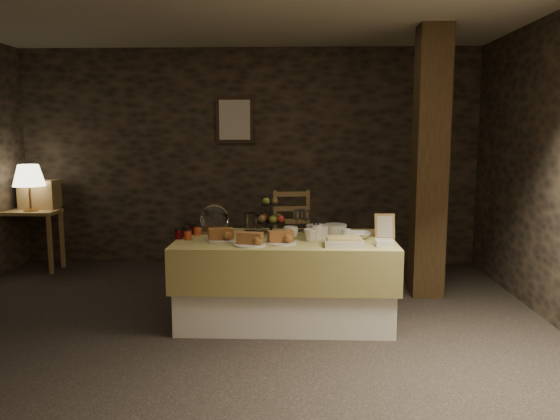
{
  "coord_description": "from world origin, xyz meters",
  "views": [
    {
      "loc": [
        0.62,
        -4.11,
        1.59
      ],
      "look_at": [
        0.47,
        0.2,
        0.99
      ],
      "focal_mm": 35.0,
      "sensor_mm": 36.0,
      "label": 1
    }
  ],
  "objects_px": {
    "console_table": "(30,222)",
    "fruit_stand": "(272,217)",
    "chair": "(293,238)",
    "timber_column": "(430,164)",
    "wine_rack": "(40,194)",
    "table_lamp": "(29,176)",
    "buffet_table": "(285,273)"
  },
  "relations": [
    {
      "from": "chair",
      "to": "timber_column",
      "type": "bearing_deg",
      "value": -36.77
    },
    {
      "from": "table_lamp",
      "to": "chair",
      "type": "bearing_deg",
      "value": -0.16
    },
    {
      "from": "table_lamp",
      "to": "chair",
      "type": "distance_m",
      "value": 3.09
    },
    {
      "from": "buffet_table",
      "to": "table_lamp",
      "type": "height_order",
      "value": "table_lamp"
    },
    {
      "from": "table_lamp",
      "to": "chair",
      "type": "relative_size",
      "value": 0.73
    },
    {
      "from": "chair",
      "to": "fruit_stand",
      "type": "bearing_deg",
      "value": -104.85
    },
    {
      "from": "buffet_table",
      "to": "wine_rack",
      "type": "height_order",
      "value": "wine_rack"
    },
    {
      "from": "wine_rack",
      "to": "timber_column",
      "type": "height_order",
      "value": "timber_column"
    },
    {
      "from": "console_table",
      "to": "wine_rack",
      "type": "height_order",
      "value": "wine_rack"
    },
    {
      "from": "buffet_table",
      "to": "wine_rack",
      "type": "distance_m",
      "value": 3.49
    },
    {
      "from": "table_lamp",
      "to": "wine_rack",
      "type": "xyz_separation_m",
      "value": [
        0.0,
        0.23,
        -0.23
      ]
    },
    {
      "from": "fruit_stand",
      "to": "buffet_table",
      "type": "bearing_deg",
      "value": -62.46
    },
    {
      "from": "wine_rack",
      "to": "timber_column",
      "type": "relative_size",
      "value": 0.16
    },
    {
      "from": "table_lamp",
      "to": "timber_column",
      "type": "height_order",
      "value": "timber_column"
    },
    {
      "from": "wine_rack",
      "to": "chair",
      "type": "distance_m",
      "value": 3.05
    },
    {
      "from": "wine_rack",
      "to": "timber_column",
      "type": "distance_m",
      "value": 4.47
    },
    {
      "from": "chair",
      "to": "console_table",
      "type": "bearing_deg",
      "value": 171.78
    },
    {
      "from": "table_lamp",
      "to": "timber_column",
      "type": "distance_m",
      "value": 4.4
    },
    {
      "from": "table_lamp",
      "to": "chair",
      "type": "xyz_separation_m",
      "value": [
        3.01,
        -0.01,
        -0.69
      ]
    },
    {
      "from": "console_table",
      "to": "buffet_table",
      "type": "bearing_deg",
      "value": -28.32
    },
    {
      "from": "console_table",
      "to": "chair",
      "type": "height_order",
      "value": "chair"
    },
    {
      "from": "timber_column",
      "to": "buffet_table",
      "type": "bearing_deg",
      "value": -149.62
    },
    {
      "from": "wine_rack",
      "to": "fruit_stand",
      "type": "height_order",
      "value": "fruit_stand"
    },
    {
      "from": "timber_column",
      "to": "fruit_stand",
      "type": "bearing_deg",
      "value": -159.45
    },
    {
      "from": "wine_rack",
      "to": "chair",
      "type": "xyz_separation_m",
      "value": [
        3.01,
        -0.24,
        -0.46
      ]
    },
    {
      "from": "chair",
      "to": "timber_column",
      "type": "height_order",
      "value": "timber_column"
    },
    {
      "from": "table_lamp",
      "to": "wine_rack",
      "type": "distance_m",
      "value": 0.33
    },
    {
      "from": "buffet_table",
      "to": "fruit_stand",
      "type": "bearing_deg",
      "value": 117.54
    },
    {
      "from": "table_lamp",
      "to": "fruit_stand",
      "type": "bearing_deg",
      "value": -25.12
    },
    {
      "from": "table_lamp",
      "to": "chair",
      "type": "height_order",
      "value": "table_lamp"
    },
    {
      "from": "buffet_table",
      "to": "table_lamp",
      "type": "xyz_separation_m",
      "value": [
        -2.96,
        1.57,
        0.7
      ]
    },
    {
      "from": "console_table",
      "to": "fruit_stand",
      "type": "relative_size",
      "value": 1.99
    }
  ]
}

